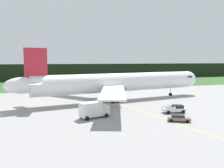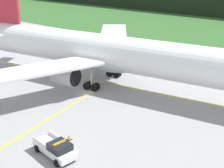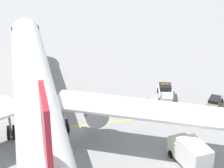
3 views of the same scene
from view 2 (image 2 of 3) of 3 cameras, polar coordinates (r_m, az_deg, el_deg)
name	(u,v)px [view 2 (image 2 of 3)]	position (r m, az deg, el deg)	size (l,w,h in m)	color
ground	(87,91)	(48.93, -4.51, -1.35)	(320.00, 320.00, 0.00)	gray
grass_verge	(221,33)	(96.33, 19.21, 8.78)	(320.00, 48.53, 0.04)	#315D28
taxiway_centerline_main	(122,87)	(50.69, 1.89, -0.47)	(82.62, 0.30, 0.01)	yellow
taxiway_centerline_spur	(12,141)	(37.35, -17.66, -9.90)	(38.34, 0.30, 0.01)	yellow
airliner	(119,55)	(49.30, 1.31, 5.34)	(61.81, 49.85, 15.11)	white
ops_pickup_truck	(56,148)	(33.33, -10.14, -11.37)	(5.48, 2.87, 1.94)	white
apron_cone	(69,137)	(36.15, -7.81, -9.55)	(0.51, 0.51, 0.64)	black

